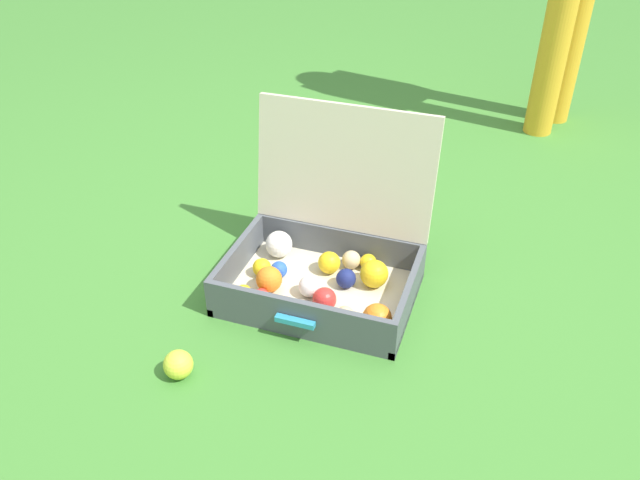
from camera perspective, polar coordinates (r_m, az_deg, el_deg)
The scene contains 3 objects.
ground_plane at distance 1.92m, azimuth 1.64°, elevation -4.32°, with size 16.00×16.00×0.00m, color #3D7A2D.
open_suitcase at distance 1.87m, azimuth 0.53°, elevation -1.50°, with size 0.54×0.48×0.50m.
stray_ball_on_grass at distance 1.67m, azimuth -12.54°, elevation -10.80°, with size 0.08×0.08×0.08m, color #CCDB38.
Camera 1 is at (0.44, -1.43, 1.20)m, focal length 35.84 mm.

